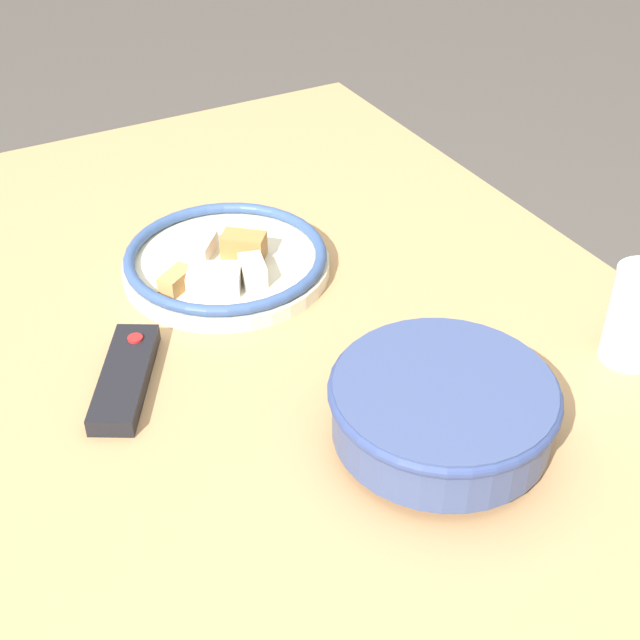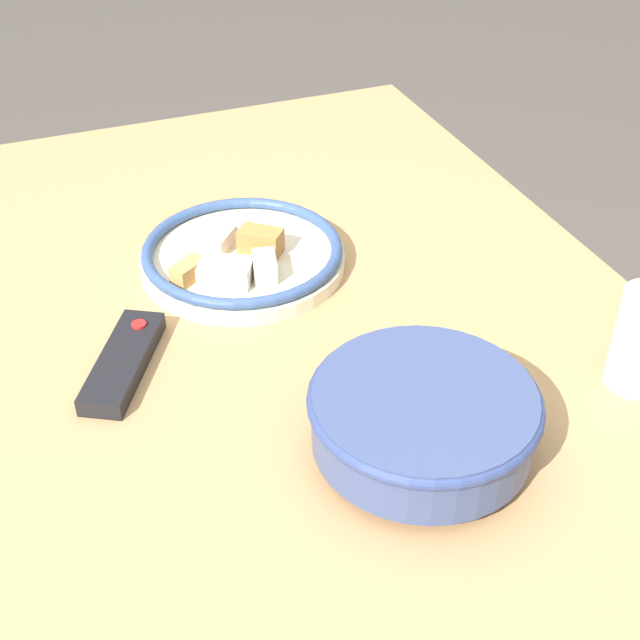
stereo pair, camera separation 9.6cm
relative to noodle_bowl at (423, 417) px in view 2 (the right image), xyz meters
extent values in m
cube|color=tan|center=(0.22, 0.07, -0.06)|extent=(1.23, 0.87, 0.04)
cylinder|color=tan|center=(0.77, -0.29, -0.42)|extent=(0.06, 0.06, 0.67)
cylinder|color=#384775|center=(0.00, 0.00, -0.04)|extent=(0.09, 0.09, 0.01)
cylinder|color=#384775|center=(0.00, 0.00, 0.00)|extent=(0.21, 0.21, 0.06)
cylinder|color=#B75B23|center=(0.00, 0.00, 0.00)|extent=(0.19, 0.19, 0.05)
torus|color=navy|center=(0.00, 0.00, 0.02)|extent=(0.22, 0.22, 0.01)
cylinder|color=beige|center=(0.37, 0.06, -0.03)|extent=(0.25, 0.25, 0.02)
torus|color=#334C7F|center=(0.37, 0.06, -0.02)|extent=(0.25, 0.25, 0.01)
cube|color=silver|center=(0.31, 0.05, -0.01)|extent=(0.05, 0.04, 0.03)
cube|color=silver|center=(0.32, 0.10, -0.01)|extent=(0.07, 0.07, 0.02)
cube|color=#B2753D|center=(0.37, 0.04, -0.01)|extent=(0.06, 0.06, 0.03)
cube|color=silver|center=(0.40, 0.08, -0.01)|extent=(0.06, 0.06, 0.02)
cube|color=tan|center=(0.34, 0.14, -0.01)|extent=(0.04, 0.05, 0.02)
cube|color=black|center=(0.22, 0.24, -0.03)|extent=(0.16, 0.12, 0.02)
cylinder|color=red|center=(0.27, 0.21, -0.02)|extent=(0.02, 0.02, 0.00)
camera|label=1|loc=(-0.49, 0.40, 0.56)|focal=50.00mm
camera|label=2|loc=(-0.53, 0.31, 0.56)|focal=50.00mm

